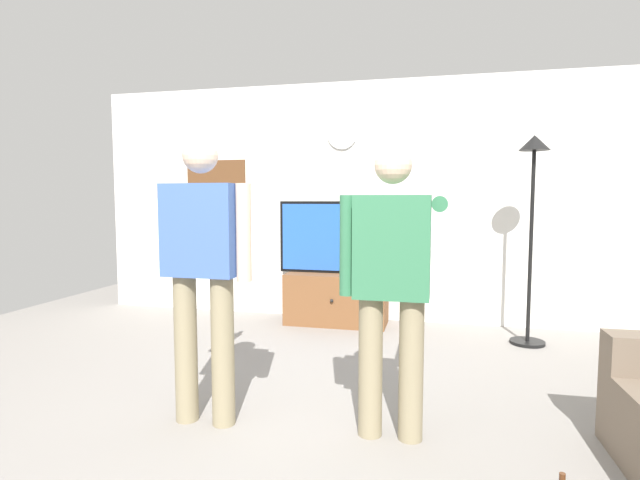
{
  "coord_description": "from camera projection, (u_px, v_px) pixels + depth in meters",
  "views": [
    {
      "loc": [
        0.87,
        -2.66,
        1.39
      ],
      "look_at": [
        -0.06,
        1.2,
        1.05
      ],
      "focal_mm": 27.58,
      "sensor_mm": 36.0,
      "label": 1
    }
  ],
  "objects": [
    {
      "name": "back_wall",
      "position": [
        361.0,
        202.0,
        5.64
      ],
      "size": [
        6.4,
        0.1,
        2.7
      ],
      "primitive_type": "cube",
      "color": "silver",
      "rests_on": "ground_plane"
    },
    {
      "name": "floor_lamp",
      "position": [
        533.0,
        196.0,
        4.58
      ],
      "size": [
        0.32,
        0.32,
        1.97
      ],
      "color": "black",
      "rests_on": "ground_plane"
    },
    {
      "name": "person_standing_nearer_couch",
      "position": [
        392.0,
        275.0,
        2.8
      ],
      "size": [
        0.6,
        0.78,
        1.68
      ],
      "color": "gray",
      "rests_on": "ground_plane"
    },
    {
      "name": "person_standing_nearer_lamp",
      "position": [
        203.0,
        262.0,
        2.99
      ],
      "size": [
        0.63,
        0.78,
        1.74
      ],
      "color": "gray",
      "rests_on": "ground_plane"
    },
    {
      "name": "television",
      "position": [
        338.0,
        237.0,
        5.43
      ],
      "size": [
        1.31,
        0.07,
        0.8
      ],
      "color": "black",
      "rests_on": "tv_stand"
    },
    {
      "name": "ground_plane",
      "position": [
        283.0,
        434.0,
        2.89
      ],
      "size": [
        8.4,
        8.4,
        0.0
      ],
      "primitive_type": "plane",
      "color": "gray"
    },
    {
      "name": "tv_stand",
      "position": [
        337.0,
        299.0,
        5.44
      ],
      "size": [
        1.11,
        0.51,
        0.56
      ],
      "color": "brown",
      "rests_on": "ground_plane"
    },
    {
      "name": "wall_clock",
      "position": [
        342.0,
        134.0,
        5.56
      ],
      "size": [
        0.34,
        0.03,
        0.34
      ],
      "primitive_type": "cylinder",
      "rotation": [
        1.57,
        0.0,
        0.0
      ],
      "color": "white"
    },
    {
      "name": "framed_picture",
      "position": [
        217.0,
        185.0,
        5.98
      ],
      "size": [
        0.75,
        0.04,
        0.59
      ],
      "primitive_type": "cube",
      "color": "brown"
    }
  ]
}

